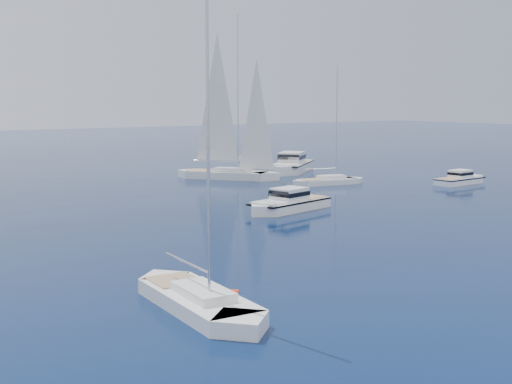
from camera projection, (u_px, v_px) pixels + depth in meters
motor_cruiser_centre at (288, 211)px, 59.29m from camera, size 9.99×5.05×2.51m
motor_cruiser_far_r at (461, 184)px, 77.99m from camera, size 7.95×2.89×2.05m
motor_cruiser_distant at (291, 172)px, 90.99m from camera, size 12.24×10.94×3.31m
sailboat_fore at (199, 309)px, 31.59m from camera, size 3.62×11.08×16.03m
sailboat_centre at (328, 184)px, 77.56m from camera, size 9.66×4.43×13.75m
sailboat_sails_r at (227, 179)px, 83.12m from camera, size 10.99×13.05×20.04m
sailboat_sails_far at (254, 162)px, 104.59m from camera, size 4.54×10.21×14.54m
kayak_orange at (207, 293)px, 34.11m from camera, size 2.85×2.25×0.30m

